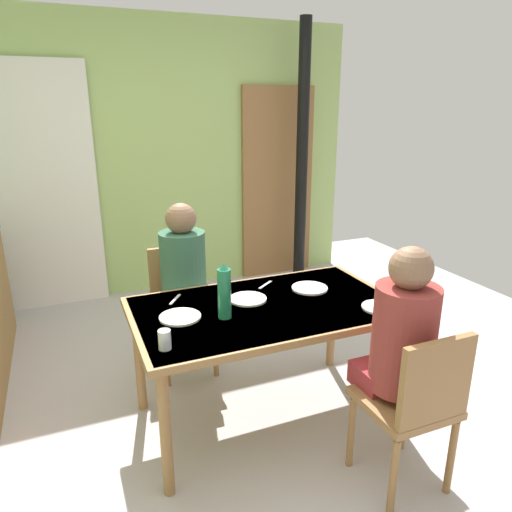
{
  "coord_description": "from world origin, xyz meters",
  "views": [
    {
      "loc": [
        -0.85,
        -2.26,
        1.82
      ],
      "look_at": [
        0.15,
        0.14,
        0.98
      ],
      "focal_mm": 33.19,
      "sensor_mm": 36.0,
      "label": 1
    }
  ],
  "objects": [
    {
      "name": "ground_plane",
      "position": [
        0.0,
        0.0,
        0.0
      ],
      "size": [
        6.25,
        6.25,
        0.0
      ],
      "primitive_type": "plane",
      "color": "#B7B1B2"
    },
    {
      "name": "wall_back",
      "position": [
        0.0,
        2.41,
        1.3
      ],
      "size": [
        4.11,
        0.1,
        2.6
      ],
      "primitive_type": "cube",
      "color": "#A5C66F",
      "rests_on": "ground_plane"
    },
    {
      "name": "door_wooden",
      "position": [
        1.32,
        2.33,
        1.0
      ],
      "size": [
        0.8,
        0.05,
        2.0
      ],
      "primitive_type": "cube",
      "color": "olive",
      "rests_on": "ground_plane"
    },
    {
      "name": "stove_pipe_column",
      "position": [
        1.46,
        2.06,
        1.3
      ],
      "size": [
        0.12,
        0.12,
        2.6
      ],
      "primitive_type": "cylinder",
      "color": "black",
      "rests_on": "ground_plane"
    },
    {
      "name": "curtain_panel",
      "position": [
        -0.97,
        2.31,
        1.09
      ],
      "size": [
        0.9,
        0.03,
        2.19
      ],
      "primitive_type": "cube",
      "color": "white",
      "rests_on": "ground_plane"
    },
    {
      "name": "dining_table",
      "position": [
        0.15,
        -0.01,
        0.66
      ],
      "size": [
        1.5,
        0.88,
        0.73
      ],
      "color": "olive",
      "rests_on": "ground_plane"
    },
    {
      "name": "chair_near_diner",
      "position": [
        0.57,
        -0.8,
        0.5
      ],
      "size": [
        0.4,
        0.4,
        0.87
      ],
      "color": "olive",
      "rests_on": "ground_plane"
    },
    {
      "name": "chair_far_diner",
      "position": [
        -0.15,
        0.78,
        0.5
      ],
      "size": [
        0.4,
        0.4,
        0.87
      ],
      "rotation": [
        0.0,
        0.0,
        3.14
      ],
      "color": "olive",
      "rests_on": "ground_plane"
    },
    {
      "name": "person_near_diner",
      "position": [
        0.57,
        -0.67,
        0.78
      ],
      "size": [
        0.3,
        0.37,
        0.77
      ],
      "color": "maroon",
      "rests_on": "ground_plane"
    },
    {
      "name": "person_far_diner",
      "position": [
        -0.15,
        0.64,
        0.78
      ],
      "size": [
        0.3,
        0.37,
        0.77
      ],
      "rotation": [
        0.0,
        0.0,
        3.14
      ],
      "color": "#326353",
      "rests_on": "ground_plane"
    },
    {
      "name": "water_bottle_green_near",
      "position": [
        -0.11,
        -0.07,
        0.88
      ],
      "size": [
        0.07,
        0.07,
        0.31
      ],
      "color": "#217C4F",
      "rests_on": "dining_table"
    },
    {
      "name": "dinner_plate_near_left",
      "position": [
        0.09,
        0.1,
        0.74
      ],
      "size": [
        0.22,
        0.22,
        0.01
      ],
      "primitive_type": "cylinder",
      "color": "white",
      "rests_on": "dining_table"
    },
    {
      "name": "dinner_plate_near_right",
      "position": [
        -0.33,
        0.02,
        0.74
      ],
      "size": [
        0.22,
        0.22,
        0.01
      ],
      "primitive_type": "cylinder",
      "color": "white",
      "rests_on": "dining_table"
    },
    {
      "name": "dinner_plate_far_center",
      "position": [
        0.73,
        -0.29,
        0.74
      ],
      "size": [
        0.2,
        0.2,
        0.01
      ],
      "primitive_type": "cylinder",
      "color": "white",
      "rests_on": "dining_table"
    },
    {
      "name": "dinner_plate_far_side",
      "position": [
        0.5,
        0.11,
        0.74
      ],
      "size": [
        0.22,
        0.22,
        0.01
      ],
      "primitive_type": "cylinder",
      "color": "white",
      "rests_on": "dining_table"
    },
    {
      "name": "drinking_glass_by_near_diner",
      "position": [
        -0.48,
        -0.28,
        0.78
      ],
      "size": [
        0.06,
        0.06,
        0.09
      ],
      "primitive_type": "cylinder",
      "color": "silver",
      "rests_on": "dining_table"
    },
    {
      "name": "cutlery_knife_near",
      "position": [
        -0.3,
        0.27,
        0.74
      ],
      "size": [
        0.1,
        0.13,
        0.0
      ],
      "primitive_type": "cube",
      "rotation": [
        0.0,
        0.0,
        4.11
      ],
      "color": "silver",
      "rests_on": "dining_table"
    },
    {
      "name": "cutlery_fork_near",
      "position": [
        0.28,
        0.28,
        0.74
      ],
      "size": [
        0.13,
        0.1,
        0.0
      ],
      "primitive_type": "cube",
      "rotation": [
        0.0,
        0.0,
        0.66
      ],
      "color": "silver",
      "rests_on": "dining_table"
    }
  ]
}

